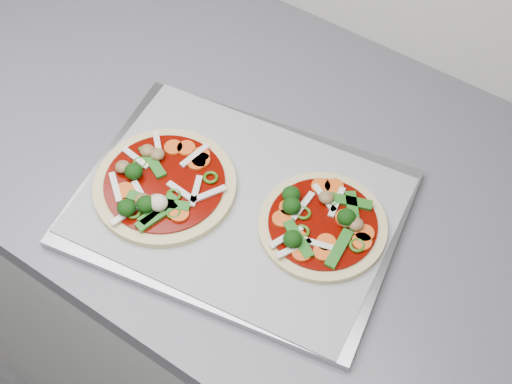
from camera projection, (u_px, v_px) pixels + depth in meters
The scene contains 5 objects.
base_cabinet at pixel (32, 170), 1.57m from camera, with size 3.60×0.60×0.86m, color beige.
baking_tray at pixel (239, 208), 0.93m from camera, with size 0.41×0.30×0.01m, color #939398.
parchment at pixel (239, 205), 0.92m from camera, with size 0.39×0.29×0.00m, color #A5A5AA.
pizza_left at pixel (162, 185), 0.93m from camera, with size 0.26×0.26×0.03m.
pizza_right at pixel (322, 223), 0.90m from camera, with size 0.22×0.22×0.03m.
Camera 1 is at (0.95, 0.79, 1.67)m, focal length 50.00 mm.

